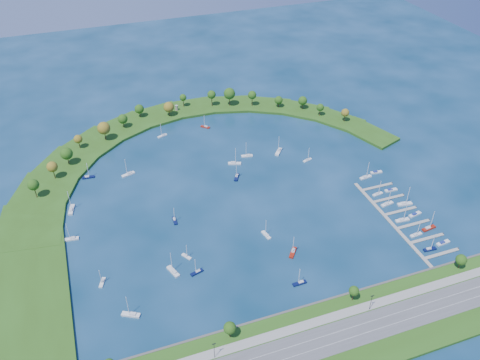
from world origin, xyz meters
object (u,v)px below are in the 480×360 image
object	(u,v)px
moored_boat_4	(293,252)
moored_boat_12	(247,155)
moored_boat_13	(162,135)
docked_boat_6	(387,204)
docked_boat_7	(405,204)
docked_boat_9	(391,190)
moored_boat_14	(205,127)
docked_boat_10	(366,177)
moored_boat_5	(88,177)
docked_boat_8	(378,194)
moored_boat_3	(237,177)
moored_boat_19	(173,271)
moored_boat_7	(131,314)
moored_boat_0	(175,220)
docked_boat_0	(430,249)
moored_boat_11	(279,151)
harbor_tower	(177,108)
moored_boat_16	(307,160)
moored_boat_15	(71,239)
moored_boat_17	(300,283)
docked_boat_3	(429,228)
docked_boat_2	(416,234)
moored_boat_1	(71,209)
moored_boat_2	(266,235)
docked_boat_4	(402,220)
moored_boat_18	(186,256)
docked_boat_5	(415,214)
docked_boat_11	(376,172)
moored_boat_6	(234,163)

from	to	relation	value
moored_boat_4	moored_boat_12	xyz separation A→B (m)	(9.75, 100.61, -0.03)
moored_boat_13	docked_boat_6	distance (m)	173.49
docked_boat_7	docked_boat_9	bearing A→B (deg)	98.67
moored_boat_14	moored_boat_4	bearing A→B (deg)	135.25
docked_boat_10	docked_boat_7	bearing A→B (deg)	-82.86
moored_boat_5	docked_boat_8	xyz separation A→B (m)	(174.93, -82.19, -0.03)
moored_boat_3	moored_boat_19	world-z (taller)	moored_boat_19
docked_boat_7	moored_boat_7	bearing A→B (deg)	-162.44
moored_boat_19	docked_boat_6	world-z (taller)	moored_boat_19
moored_boat_0	moored_boat_7	distance (m)	71.72
moored_boat_7	docked_boat_0	size ratio (longest dim) A/B	1.20
moored_boat_11	moored_boat_12	xyz separation A→B (m)	(-23.57, 2.74, -0.08)
harbor_tower	docked_boat_10	xyz separation A→B (m)	(98.54, -133.06, -3.39)
moored_boat_16	docked_boat_7	distance (m)	74.86
moored_boat_15	moored_boat_17	size ratio (longest dim) A/B	1.10
moored_boat_5	moored_boat_17	bearing A→B (deg)	-49.41
moored_boat_5	moored_boat_15	size ratio (longest dim) A/B	0.97
docked_boat_3	docked_boat_8	xyz separation A→B (m)	(-10.47, 38.92, -0.08)
docked_boat_2	docked_boat_3	bearing A→B (deg)	7.22
moored_boat_3	moored_boat_17	world-z (taller)	moored_boat_3
moored_boat_1	docked_boat_7	size ratio (longest dim) A/B	1.02
docked_boat_2	docked_boat_10	bearing A→B (deg)	83.06
moored_boat_19	moored_boat_2	bearing A→B (deg)	-100.12
moored_boat_11	moored_boat_16	bearing A→B (deg)	81.53
moored_boat_15	moored_boat_14	bearing A→B (deg)	-131.60
moored_boat_2	moored_boat_3	bearing A→B (deg)	-13.89
moored_boat_5	docked_boat_4	bearing A→B (deg)	-26.72
moored_boat_18	docked_boat_5	size ratio (longest dim) A/B	1.06
moored_boat_7	moored_boat_4	bearing A→B (deg)	-144.09
docked_boat_0	moored_boat_5	bearing A→B (deg)	146.30
docked_boat_5	docked_boat_11	bearing A→B (deg)	78.06
moored_boat_4	moored_boat_6	world-z (taller)	moored_boat_6
moored_boat_1	docked_boat_8	size ratio (longest dim) A/B	1.32
moored_boat_5	docked_boat_6	world-z (taller)	docked_boat_6
moored_boat_0	docked_boat_0	bearing A→B (deg)	62.17
moored_boat_19	docked_boat_5	bearing A→B (deg)	-111.22
harbor_tower	moored_boat_1	world-z (taller)	moored_boat_1
moored_boat_17	docked_boat_3	size ratio (longest dim) A/B	0.84
moored_boat_3	moored_boat_4	distance (m)	78.75
moored_boat_14	docked_boat_10	world-z (taller)	docked_boat_10
moored_boat_1	moored_boat_5	bearing A→B (deg)	-9.39
moored_boat_3	docked_boat_11	distance (m)	96.17
moored_boat_12	moored_boat_1	bearing A→B (deg)	20.51
moored_boat_18	docked_boat_6	xyz separation A→B (m)	(131.13, 2.10, 0.08)
moored_boat_4	docked_boat_9	world-z (taller)	moored_boat_4
moored_boat_19	docked_boat_4	size ratio (longest dim) A/B	1.08
moored_boat_15	moored_boat_19	xyz separation A→B (m)	(49.68, -44.82, 0.05)
moored_boat_12	docked_boat_0	size ratio (longest dim) A/B	1.07
moored_boat_15	moored_boat_5	bearing A→B (deg)	-97.87
moored_boat_6	docked_boat_4	distance (m)	119.15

